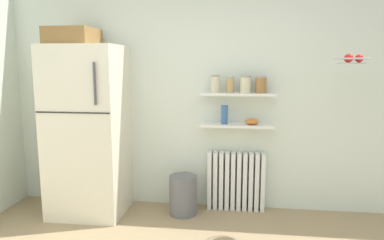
{
  "coord_description": "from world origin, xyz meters",
  "views": [
    {
      "loc": [
        0.33,
        -1.91,
        1.62
      ],
      "look_at": [
        -0.11,
        1.6,
        1.05
      ],
      "focal_mm": 33.52,
      "sensor_mm": 36.0,
      "label": 1
    }
  ],
  "objects": [
    {
      "name": "storage_jar_0",
      "position": [
        0.1,
        1.89,
        1.39
      ],
      "size": [
        0.09,
        0.09,
        0.19
      ],
      "color": "beige",
      "rests_on": "wall_shelf_upper"
    },
    {
      "name": "refrigerator",
      "position": [
        -1.24,
        1.66,
        0.94
      ],
      "size": [
        0.76,
        0.71,
        1.97
      ],
      "color": "silver",
      "rests_on": "ground_plane"
    },
    {
      "name": "storage_jar_3",
      "position": [
        0.57,
        1.89,
        1.39
      ],
      "size": [
        0.12,
        0.12,
        0.18
      ],
      "color": "olive",
      "rests_on": "wall_shelf_upper"
    },
    {
      "name": "back_wall",
      "position": [
        0.0,
        2.05,
        1.3
      ],
      "size": [
        7.04,
        0.1,
        2.6
      ],
      "primitive_type": "cube",
      "color": "silver",
      "rests_on": "ground_plane"
    },
    {
      "name": "vase",
      "position": [
        0.2,
        1.89,
        1.07
      ],
      "size": [
        0.07,
        0.07,
        0.2
      ],
      "primitive_type": "cylinder",
      "color": "#38609E",
      "rests_on": "wall_shelf_lower"
    },
    {
      "name": "trash_bin",
      "position": [
        -0.22,
        1.72,
        0.21
      ],
      "size": [
        0.3,
        0.3,
        0.43
      ],
      "primitive_type": "cylinder",
      "color": "slate",
      "rests_on": "ground_plane"
    },
    {
      "name": "wall_shelf_lower",
      "position": [
        0.34,
        1.89,
        0.95
      ],
      "size": [
        0.78,
        0.22,
        0.02
      ],
      "primitive_type": "cube",
      "color": "white"
    },
    {
      "name": "radiator",
      "position": [
        0.34,
        1.92,
        0.32
      ],
      "size": [
        0.63,
        0.12,
        0.65
      ],
      "color": "white",
      "rests_on": "ground_plane"
    },
    {
      "name": "wall_shelf_upper",
      "position": [
        0.34,
        1.89,
        1.29
      ],
      "size": [
        0.78,
        0.22,
        0.02
      ],
      "primitive_type": "cube",
      "color": "white"
    },
    {
      "name": "shelf_bowl",
      "position": [
        0.49,
        1.89,
        1.0
      ],
      "size": [
        0.14,
        0.14,
        0.06
      ],
      "primitive_type": "ellipsoid",
      "color": "orange",
      "rests_on": "wall_shelf_lower"
    },
    {
      "name": "hanging_fruit_basket",
      "position": [
        1.35,
        1.53,
        1.65
      ],
      "size": [
        0.3,
        0.3,
        0.09
      ],
      "color": "#B2B2B7"
    },
    {
      "name": "storage_jar_2",
      "position": [
        0.42,
        1.89,
        1.39
      ],
      "size": [
        0.12,
        0.12,
        0.18
      ],
      "color": "beige",
      "rests_on": "wall_shelf_upper"
    },
    {
      "name": "storage_jar_1",
      "position": [
        0.26,
        1.89,
        1.39
      ],
      "size": [
        0.08,
        0.08,
        0.17
      ],
      "color": "tan",
      "rests_on": "wall_shelf_upper"
    }
  ]
}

